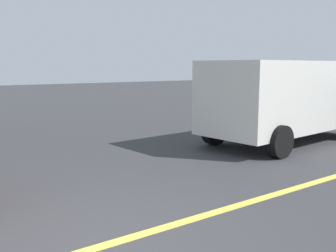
# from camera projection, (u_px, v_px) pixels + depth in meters

# --- Properties ---
(ground_plane) EXTENTS (80.00, 80.00, 0.00)m
(ground_plane) POSITION_uv_depth(u_px,v_px,m) (89.00, 251.00, 4.41)
(ground_plane) COLOR #38383A
(lane_marking_centre) EXTENTS (28.00, 0.16, 0.01)m
(lane_marking_centre) POSITION_uv_depth(u_px,v_px,m) (264.00, 198.00, 6.15)
(lane_marking_centre) COLOR #E0D14C
(white_van) EXTENTS (5.34, 2.58, 2.20)m
(white_van) POSITION_uv_depth(u_px,v_px,m) (286.00, 96.00, 10.51)
(white_van) COLOR silver
(white_van) RESTS_ON ground_plane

